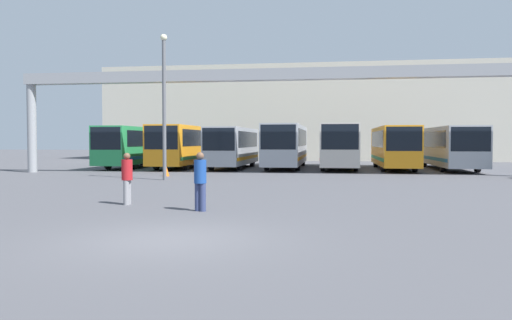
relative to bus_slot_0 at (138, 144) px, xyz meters
name	(u,v)px	position (x,y,z in m)	size (l,w,h in m)	color
ground_plane	(168,239)	(11.99, -28.23, -1.83)	(200.00, 200.00, 0.00)	#47474C
building_backdrop	(302,115)	(11.99, 19.99, 3.31)	(43.58, 12.00, 10.28)	#B7B2A3
overhead_gantry	(275,84)	(11.99, -7.69, 3.76)	(33.31, 0.80, 6.54)	gray
bus_slot_0	(138,144)	(0.00, 0.00, 0.00)	(2.43, 11.89, 3.17)	#268C4C
bus_slot_1	(183,144)	(4.00, -0.93, 0.04)	(2.60, 10.03, 3.24)	orange
bus_slot_2	(233,145)	(7.99, -0.91, -0.06)	(2.43, 10.07, 3.08)	#999EA5
bus_slot_3	(286,144)	(11.99, 0.19, 0.06)	(2.56, 12.27, 3.28)	#999EA5
bus_slot_4	(339,144)	(15.99, -0.21, 0.06)	(2.62, 11.48, 3.29)	beige
bus_slot_5	(394,145)	(19.98, -0.64, -0.04)	(2.43, 10.61, 3.11)	orange
bus_slot_6	(449,145)	(23.98, -0.06, -0.05)	(2.61, 11.76, 3.08)	#999EA5
pedestrian_near_left	(200,180)	(11.57, -23.96, -0.89)	(0.37, 0.37, 1.77)	navy
pedestrian_far_center	(127,177)	(8.78, -22.83, -0.92)	(0.36, 0.36, 1.71)	gray
traffic_cone	(166,170)	(5.69, -9.90, -1.47)	(0.41, 0.41, 0.71)	orange
lamp_post	(164,101)	(6.58, -12.69, 2.43)	(0.36, 0.36, 7.79)	#595B60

